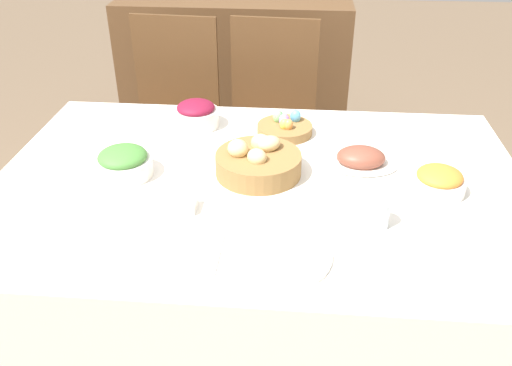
{
  "coord_description": "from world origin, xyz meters",
  "views": [
    {
      "loc": [
        0.12,
        -1.49,
        1.63
      ],
      "look_at": [
        -0.0,
        -0.09,
        0.77
      ],
      "focal_mm": 38.0,
      "sensor_mm": 36.0,
      "label": 1
    }
  ],
  "objects_px": {
    "beet_salad_bowl": "(196,114)",
    "drinking_cup": "(378,214)",
    "green_salad_bowl": "(123,163)",
    "bread_basket": "(258,162)",
    "chair_far_left": "(173,117)",
    "spoon": "(354,260)",
    "chair_far_center": "(270,121)",
    "egg_basket": "(285,127)",
    "carrot_bowl": "(439,181)",
    "knife": "(342,260)",
    "dinner_plate": "(280,255)",
    "fork": "(218,253)",
    "butter_dish": "(178,204)",
    "ham_platter": "(361,159)",
    "sideboard": "(235,78)"
  },
  "relations": [
    {
      "from": "bread_basket",
      "to": "dinner_plate",
      "type": "xyz_separation_m",
      "value": [
        0.09,
        -0.43,
        -0.04
      ]
    },
    {
      "from": "carrot_bowl",
      "to": "knife",
      "type": "relative_size",
      "value": 0.91
    },
    {
      "from": "ham_platter",
      "to": "fork",
      "type": "bearing_deg",
      "value": -128.49
    },
    {
      "from": "spoon",
      "to": "chair_far_center",
      "type": "bearing_deg",
      "value": 102.2
    },
    {
      "from": "sideboard",
      "to": "beet_salad_bowl",
      "type": "bearing_deg",
      "value": -89.75
    },
    {
      "from": "bread_basket",
      "to": "dinner_plate",
      "type": "distance_m",
      "value": 0.44
    },
    {
      "from": "green_salad_bowl",
      "to": "fork",
      "type": "height_order",
      "value": "green_salad_bowl"
    },
    {
      "from": "chair_far_center",
      "to": "spoon",
      "type": "bearing_deg",
      "value": -73.05
    },
    {
      "from": "beet_salad_bowl",
      "to": "green_salad_bowl",
      "type": "relative_size",
      "value": 0.91
    },
    {
      "from": "egg_basket",
      "to": "knife",
      "type": "xyz_separation_m",
      "value": [
        0.18,
        -0.73,
        -0.02
      ]
    },
    {
      "from": "sideboard",
      "to": "bread_basket",
      "type": "height_order",
      "value": "sideboard"
    },
    {
      "from": "knife",
      "to": "drinking_cup",
      "type": "height_order",
      "value": "drinking_cup"
    },
    {
      "from": "chair_far_center",
      "to": "green_salad_bowl",
      "type": "xyz_separation_m",
      "value": [
        -0.42,
        -0.92,
        0.25
      ]
    },
    {
      "from": "green_salad_bowl",
      "to": "drinking_cup",
      "type": "height_order",
      "value": "green_salad_bowl"
    },
    {
      "from": "chair_far_center",
      "to": "green_salad_bowl",
      "type": "bearing_deg",
      "value": -110.42
    },
    {
      "from": "carrot_bowl",
      "to": "dinner_plate",
      "type": "bearing_deg",
      "value": -142.48
    },
    {
      "from": "chair_far_left",
      "to": "dinner_plate",
      "type": "bearing_deg",
      "value": -61.54
    },
    {
      "from": "chair_far_center",
      "to": "ham_platter",
      "type": "relative_size",
      "value": 3.97
    },
    {
      "from": "drinking_cup",
      "to": "butter_dish",
      "type": "relative_size",
      "value": 0.74
    },
    {
      "from": "chair_far_center",
      "to": "beet_salad_bowl",
      "type": "xyz_separation_m",
      "value": [
        -0.25,
        -0.53,
        0.26
      ]
    },
    {
      "from": "fork",
      "to": "butter_dish",
      "type": "relative_size",
      "value": 1.65
    },
    {
      "from": "beet_salad_bowl",
      "to": "knife",
      "type": "distance_m",
      "value": 0.93
    },
    {
      "from": "green_salad_bowl",
      "to": "bread_basket",
      "type": "bearing_deg",
      "value": 6.23
    },
    {
      "from": "dinner_plate",
      "to": "beet_salad_bowl",
      "type": "bearing_deg",
      "value": 114.92
    },
    {
      "from": "beet_salad_bowl",
      "to": "drinking_cup",
      "type": "distance_m",
      "value": 0.87
    },
    {
      "from": "egg_basket",
      "to": "carrot_bowl",
      "type": "bearing_deg",
      "value": -37.5
    },
    {
      "from": "spoon",
      "to": "ham_platter",
      "type": "bearing_deg",
      "value": 83.23
    },
    {
      "from": "bread_basket",
      "to": "chair_far_left",
      "type": "bearing_deg",
      "value": 119.51
    },
    {
      "from": "fork",
      "to": "butter_dish",
      "type": "xyz_separation_m",
      "value": [
        -0.15,
        0.2,
        0.01
      ]
    },
    {
      "from": "spoon",
      "to": "butter_dish",
      "type": "distance_m",
      "value": 0.54
    },
    {
      "from": "egg_basket",
      "to": "ham_platter",
      "type": "bearing_deg",
      "value": -40.2
    },
    {
      "from": "chair_far_left",
      "to": "chair_far_center",
      "type": "relative_size",
      "value": 1.0
    },
    {
      "from": "beet_salad_bowl",
      "to": "chair_far_center",
      "type": "bearing_deg",
      "value": 64.38
    },
    {
      "from": "beet_salad_bowl",
      "to": "drinking_cup",
      "type": "bearing_deg",
      "value": -44.29
    },
    {
      "from": "chair_far_left",
      "to": "green_salad_bowl",
      "type": "relative_size",
      "value": 5.34
    },
    {
      "from": "spoon",
      "to": "drinking_cup",
      "type": "relative_size",
      "value": 2.24
    },
    {
      "from": "chair_far_center",
      "to": "beet_salad_bowl",
      "type": "distance_m",
      "value": 0.64
    },
    {
      "from": "ham_platter",
      "to": "dinner_plate",
      "type": "bearing_deg",
      "value": -115.69
    },
    {
      "from": "drinking_cup",
      "to": "ham_platter",
      "type": "bearing_deg",
      "value": 92.89
    },
    {
      "from": "egg_basket",
      "to": "beet_salad_bowl",
      "type": "distance_m",
      "value": 0.34
    },
    {
      "from": "egg_basket",
      "to": "green_salad_bowl",
      "type": "relative_size",
      "value": 1.11
    },
    {
      "from": "dinner_plate",
      "to": "knife",
      "type": "bearing_deg",
      "value": 0.0
    },
    {
      "from": "beet_salad_bowl",
      "to": "carrot_bowl",
      "type": "bearing_deg",
      "value": -26.31
    },
    {
      "from": "chair_far_center",
      "to": "egg_basket",
      "type": "height_order",
      "value": "chair_far_center"
    },
    {
      "from": "egg_basket",
      "to": "chair_far_left",
      "type": "bearing_deg",
      "value": 135.19
    },
    {
      "from": "sideboard",
      "to": "fork",
      "type": "height_order",
      "value": "sideboard"
    },
    {
      "from": "knife",
      "to": "drinking_cup",
      "type": "bearing_deg",
      "value": 58.41
    },
    {
      "from": "egg_basket",
      "to": "beet_salad_bowl",
      "type": "height_order",
      "value": "beet_salad_bowl"
    },
    {
      "from": "green_salad_bowl",
      "to": "drinking_cup",
      "type": "xyz_separation_m",
      "value": [
        0.79,
        -0.22,
        -0.01
      ]
    },
    {
      "from": "chair_far_left",
      "to": "dinner_plate",
      "type": "distance_m",
      "value": 1.44
    }
  ]
}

